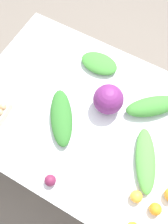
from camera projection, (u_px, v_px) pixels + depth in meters
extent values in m
plane|color=#70665B|center=(84.00, 146.00, 2.23)|extent=(8.00, 8.00, 0.00)
cube|color=silver|center=(84.00, 114.00, 1.57)|extent=(1.46, 1.10, 0.03)
cylinder|color=olive|center=(45.00, 52.00, 2.21)|extent=(0.06, 0.06, 0.70)
sphere|color=#6B2366|center=(108.00, 99.00, 1.50)|extent=(0.19, 0.19, 0.19)
sphere|color=tan|center=(3.00, 106.00, 1.50)|extent=(0.04, 0.04, 0.04)
ellipsoid|color=#3D8433|center=(152.00, 106.00, 1.53)|extent=(0.34, 0.32, 0.09)
ellipsoid|color=#4C933D|center=(145.00, 160.00, 1.41)|extent=(0.27, 0.39, 0.07)
ellipsoid|color=#2D6B28|center=(61.00, 117.00, 1.51)|extent=(0.32, 0.38, 0.08)
ellipsoid|color=#3D8433|center=(99.00, 63.00, 1.67)|extent=(0.26, 0.17, 0.06)
sphere|color=maroon|center=(50.00, 180.00, 1.36)|extent=(0.07, 0.07, 0.07)
sphere|color=orange|center=(155.00, 209.00, 1.30)|extent=(0.07, 0.07, 0.07)
sphere|color=#F9A833|center=(136.00, 197.00, 1.33)|extent=(0.07, 0.07, 0.07)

